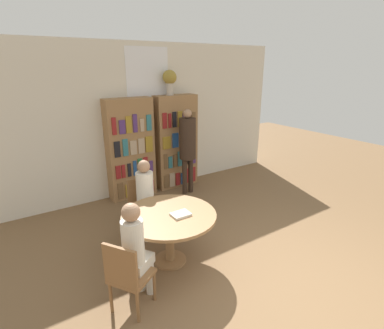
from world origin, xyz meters
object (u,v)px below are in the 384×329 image
(reading_table, at_px, (169,222))
(seated_reader_left, at_px, (146,194))
(flower_vase, at_px, (170,80))
(bookshelf_left, at_px, (131,149))
(chair_left_side, at_px, (143,203))
(seated_reader_right, at_px, (136,247))
(librarian_standing, at_px, (187,143))
(bookshelf_right, at_px, (176,142))
(chair_near_camera, at_px, (127,274))

(reading_table, relative_size, seated_reader_left, 1.01)
(flower_vase, bearing_deg, bookshelf_left, -179.71)
(bookshelf_left, relative_size, chair_left_side, 2.27)
(seated_reader_right, bearing_deg, reading_table, 90.00)
(chair_left_side, height_order, librarian_standing, librarian_standing)
(bookshelf_right, xyz_separation_m, flower_vase, (-0.12, 0.00, 1.30))
(chair_near_camera, xyz_separation_m, librarian_standing, (2.26, 2.35, 0.61))
(chair_left_side, bearing_deg, seated_reader_right, 66.06)
(bookshelf_left, distance_m, chair_left_side, 1.51)
(flower_vase, distance_m, seated_reader_left, 2.59)
(seated_reader_right, bearing_deg, chair_near_camera, -90.00)
(bookshelf_right, relative_size, reading_table, 1.59)
(bookshelf_right, distance_m, librarian_standing, 0.51)
(reading_table, bearing_deg, seated_reader_left, 87.09)
(reading_table, height_order, seated_reader_left, seated_reader_left)
(bookshelf_left, distance_m, flower_vase, 1.59)
(bookshelf_right, bearing_deg, seated_reader_left, -133.05)
(bookshelf_left, bearing_deg, chair_near_camera, -113.68)
(reading_table, xyz_separation_m, chair_left_side, (0.05, 0.96, -0.13))
(bookshelf_right, bearing_deg, chair_left_side, -136.39)
(chair_left_side, bearing_deg, chair_near_camera, 63.00)
(flower_vase, xyz_separation_m, chair_left_side, (-1.32, -1.37, -1.81))
(bookshelf_right, bearing_deg, chair_near_camera, -128.76)
(bookshelf_left, height_order, reading_table, bookshelf_left)
(reading_table, relative_size, librarian_standing, 0.71)
(bookshelf_right, distance_m, seated_reader_right, 3.50)
(flower_vase, xyz_separation_m, seated_reader_left, (-1.33, -1.55, -1.59))
(flower_vase, relative_size, librarian_standing, 0.28)
(chair_near_camera, xyz_separation_m, seated_reader_right, (0.15, 0.10, 0.22))
(bookshelf_left, bearing_deg, reading_table, -100.86)
(librarian_standing, bearing_deg, reading_table, -128.64)
(chair_near_camera, relative_size, seated_reader_left, 0.71)
(seated_reader_left, distance_m, librarian_standing, 1.81)
(flower_vase, xyz_separation_m, librarian_standing, (0.09, -0.51, -1.20))
(chair_left_side, xyz_separation_m, seated_reader_left, (-0.01, -0.18, 0.22))
(chair_left_side, xyz_separation_m, seated_reader_right, (-0.70, -1.38, 0.22))
(reading_table, xyz_separation_m, chair_near_camera, (-0.80, -0.52, -0.13))
(seated_reader_left, bearing_deg, seated_reader_right, 63.06)
(librarian_standing, bearing_deg, seated_reader_right, -133.17)
(bookshelf_left, xyz_separation_m, chair_near_camera, (-1.25, -2.85, -0.51))
(flower_vase, bearing_deg, chair_near_camera, -127.25)
(bookshelf_left, distance_m, chair_near_camera, 3.15)
(flower_vase, xyz_separation_m, reading_table, (-1.37, -2.33, -1.68))
(bookshelf_left, xyz_separation_m, reading_table, (-0.45, -2.33, -0.38))
(flower_vase, bearing_deg, bookshelf_right, -2.33)
(bookshelf_left, relative_size, reading_table, 1.59)
(bookshelf_left, bearing_deg, bookshelf_right, -0.01)
(flower_vase, distance_m, chair_near_camera, 4.02)
(seated_reader_left, bearing_deg, chair_near_camera, 60.00)
(seated_reader_right, bearing_deg, bookshelf_right, 109.08)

